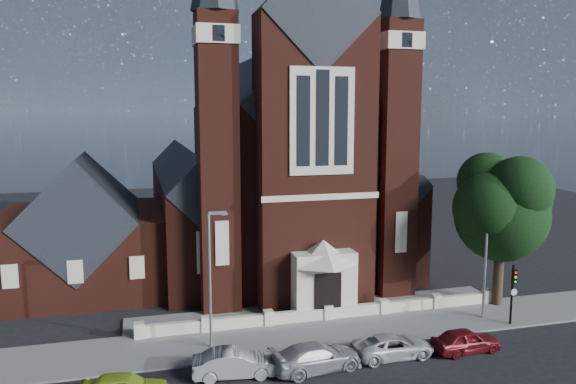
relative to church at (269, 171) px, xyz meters
name	(u,v)px	position (x,y,z in m)	size (l,w,h in m)	color
ground	(293,282)	(0.00, -7.94, -8.19)	(120.00, 120.00, 0.00)	black
pavement_strip	(338,332)	(0.00, -18.44, -8.19)	(60.00, 5.00, 0.12)	slate
forecourt_paving	(318,310)	(0.00, -14.44, -8.19)	(26.00, 3.00, 0.14)	slate
forecourt_wall	(327,320)	(0.00, -16.44, -8.19)	(24.00, 0.40, 0.90)	beige
church	(269,171)	(0.00, 0.00, 0.00)	(20.01, 34.90, 29.20)	#4B1E14
parish_hall	(82,237)	(-16.00, -4.94, -4.17)	(12.00, 12.20, 10.24)	#4B1E14
street_tree	(506,210)	(12.60, -17.23, -1.23)	(6.40, 6.60, 10.70)	black
street_lamp_left	(211,272)	(-7.91, -18.94, -3.59)	(1.16, 0.22, 8.09)	gray
street_lamp_right	(487,251)	(10.09, -18.94, -3.59)	(1.16, 0.22, 8.09)	gray
traffic_signal	(513,287)	(11.00, -20.52, -5.60)	(0.28, 0.42, 4.00)	black
car_silver_a	(235,363)	(-7.25, -22.67, -7.46)	(1.54, 4.41, 1.45)	#9A9EA1
car_silver_b	(317,357)	(-2.94, -23.08, -7.46)	(2.04, 5.01, 1.45)	#97989E
car_white_suv	(393,346)	(1.71, -22.66, -7.54)	(2.13, 4.61, 1.28)	silver
car_dark_red	(466,340)	(5.99, -23.16, -7.49)	(1.63, 4.06, 1.38)	maroon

